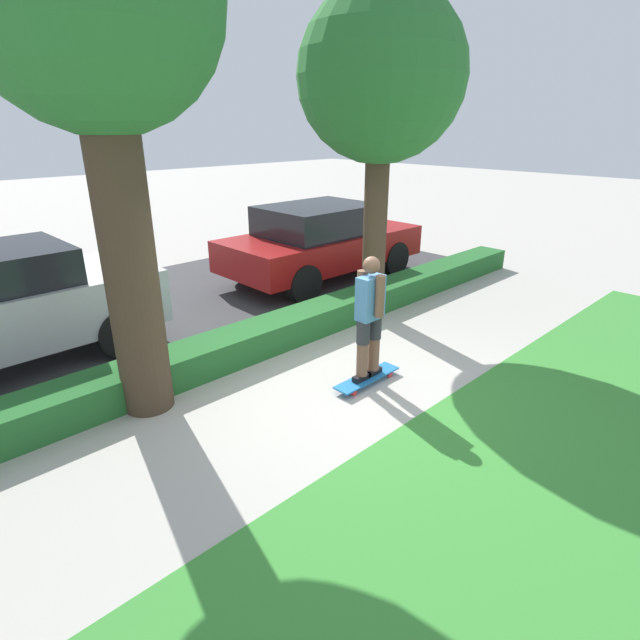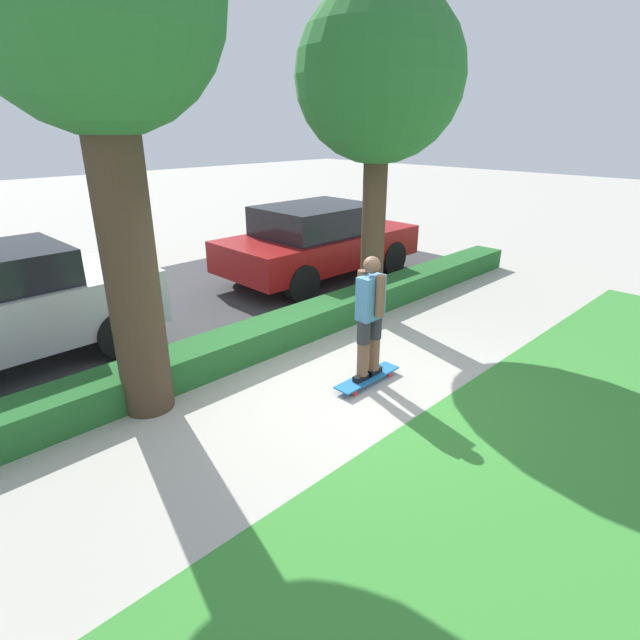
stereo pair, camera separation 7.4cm
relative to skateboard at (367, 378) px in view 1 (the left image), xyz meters
The scene contains 9 objects.
ground_plane 0.27m from the skateboard, 156.46° to the left, with size 60.00×60.00×0.00m, color #ADA89E.
grass_lawn_strip 2.91m from the skateboard, 94.76° to the right, with size 13.04×4.00×0.01m.
street_asphalt 4.31m from the skateboard, 93.20° to the left, with size 13.04×5.00×0.01m.
hedge_row 1.73m from the skateboard, 98.04° to the left, with size 13.04×0.60×0.41m.
skateboard is the anchor object (origin of this frame).
skater_person 0.84m from the skateboard, 51.34° to the right, with size 0.48×0.40×1.55m.
tree_near 4.65m from the skateboard, 147.50° to the left, with size 2.34×2.34×5.26m.
tree_mid 4.34m from the skateboard, 39.26° to the left, with size 2.48×2.48×4.94m.
parked_car_middle 4.65m from the skateboard, 53.25° to the left, with size 4.24×1.98×1.54m.
Camera 1 is at (-4.04, -3.69, 3.06)m, focal length 28.00 mm.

